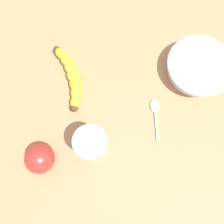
{
  "coord_description": "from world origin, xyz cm",
  "views": [
    {
      "loc": [
        6.89,
        -15.08,
        59.61
      ],
      "look_at": [
        2.8,
        -0.85,
        5.0
      ],
      "focal_mm": 35.14,
      "sensor_mm": 36.0,
      "label": 1
    }
  ],
  "objects": [
    {
      "name": "teaspoon",
      "position": [
        13.41,
        3.74,
        3.4
      ],
      "size": [
        4.82,
        11.1,
        0.8
      ],
      "rotation": [
        0.0,
        0.0,
        1.88
      ],
      "color": "silver",
      "rests_on": "wooden_tabletop"
    },
    {
      "name": "ceramic_bowl",
      "position": [
        21.81,
        17.37,
        5.92
      ],
      "size": [
        17.72,
        17.72,
        4.92
      ],
      "color": "white",
      "rests_on": "wooden_tabletop"
    },
    {
      "name": "wooden_tabletop",
      "position": [
        0.0,
        0.0,
        1.5
      ],
      "size": [
        120.0,
        120.0,
        3.0
      ],
      "primitive_type": "cube",
      "color": "tan",
      "rests_on": "ground"
    },
    {
      "name": "smoothie_glass",
      "position": [
        0.6,
        -10.53,
        7.74
      ],
      "size": [
        7.52,
        7.52,
        10.25
      ],
      "color": "silver",
      "rests_on": "wooden_tabletop"
    },
    {
      "name": "banana",
      "position": [
        -10.69,
        5.86,
        4.82
      ],
      "size": [
        12.45,
        17.09,
        3.63
      ],
      "rotation": [
        0.0,
        0.0,
        2.17
      ],
      "color": "yellow",
      "rests_on": "wooden_tabletop"
    },
    {
      "name": "apple_fruit",
      "position": [
        -10.4,
        -17.03,
        6.54
      ],
      "size": [
        7.08,
        7.08,
        7.08
      ],
      "primitive_type": "sphere",
      "color": "red",
      "rests_on": "wooden_tabletop"
    }
  ]
}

